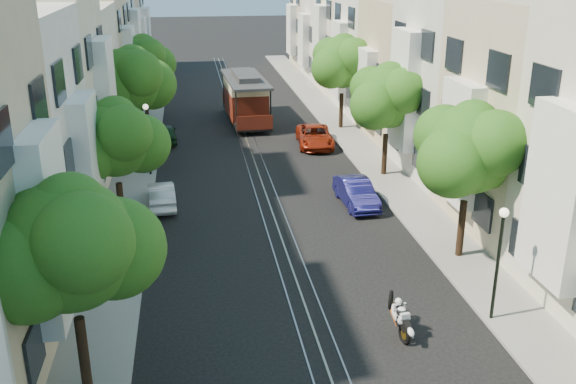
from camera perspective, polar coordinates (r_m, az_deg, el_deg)
name	(u,v)px	position (r m, az deg, el deg)	size (l,w,h in m)	color
ground	(248,144)	(44.21, -3.55, 4.31)	(200.00, 200.00, 0.00)	black
sidewalk_east	(351,138)	(45.39, 5.63, 4.76)	(2.50, 80.00, 0.12)	gray
sidewalk_west	(141,147)	(44.16, -12.98, 3.89)	(2.50, 80.00, 0.12)	gray
rail_left	(240,144)	(44.16, -4.26, 4.29)	(0.06, 80.00, 0.02)	gray
rail_slot	(248,143)	(44.20, -3.55, 4.33)	(0.06, 80.00, 0.02)	gray
rail_right	(256,143)	(44.25, -2.84, 4.36)	(0.06, 80.00, 0.02)	gray
lane_line	(248,144)	(44.21, -3.55, 4.32)	(0.08, 80.00, 0.01)	tan
townhouses_east	(420,64)	(45.60, 11.62, 11.11)	(7.75, 72.00, 12.00)	beige
townhouses_west	(59,74)	(43.60, -19.65, 9.82)	(7.75, 72.00, 11.76)	silver
tree_e_b	(471,151)	(26.84, 15.93, 3.52)	(4.93, 4.08, 6.68)	black
tree_e_c	(389,98)	(36.83, 8.95, 8.24)	(4.84, 3.99, 6.52)	black
tree_e_d	(343,63)	(47.21, 4.95, 11.35)	(5.01, 4.16, 6.85)	black
tree_w_a	(72,248)	(18.22, -18.65, -4.75)	(4.93, 4.08, 6.68)	black
tree_w_b	(116,141)	(29.54, -15.03, 4.42)	(4.72, 3.87, 6.27)	black
tree_w_c	(133,81)	(40.09, -13.64, 9.58)	(5.13, 4.28, 7.09)	black
tree_w_d	(144,61)	(50.99, -12.71, 11.30)	(4.84, 3.99, 6.52)	black
lamp_east	(500,247)	(22.89, 18.30, -4.70)	(0.32, 0.32, 4.16)	black
lamp_west	(147,129)	(37.59, -12.40, 5.51)	(0.32, 0.32, 4.16)	black
sportbike_rider	(399,315)	(22.23, 9.87, -10.73)	(0.56, 1.82, 1.40)	black
cable_car	(245,96)	(49.77, -3.80, 8.54)	(3.26, 9.13, 3.46)	black
parked_car_e_mid	(356,193)	(33.11, 6.09, -0.06)	(1.44, 4.13, 1.36)	#0D0E44
parked_car_e_far	(315,136)	(43.44, 2.40, 4.98)	(2.26, 4.90, 1.36)	maroon
parked_car_w_mid	(161,195)	(33.40, -11.20, -0.27)	(1.31, 3.77, 1.24)	silver
parked_car_w_far	(165,134)	(45.09, -10.85, 5.13)	(1.47, 3.65, 1.24)	black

